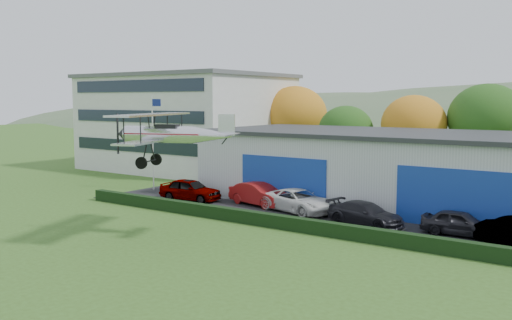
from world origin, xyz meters
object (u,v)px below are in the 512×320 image
Objects in this scene: car_0 at (190,190)px; car_2 at (298,201)px; flagpole at (154,134)px; office_block at (187,122)px; car_3 at (366,214)px; car_4 at (460,223)px; biplane at (169,133)px; hangar at (481,174)px; car_1 at (259,194)px.

car_0 is 9.03m from car_2.
car_0 is at bearing -19.29° from flagpole.
car_0 is at bearing -47.07° from office_block.
car_3 is 1.16× the size of car_4.
car_3 is 0.62× the size of biplane.
car_4 is at bearing -3.57° from flagpole.
car_3 is (5.41, -1.10, -0.06)m from car_2.
car_4 is at bearing 15.69° from biplane.
office_block is 21.03m from car_0.
hangar reaches higher than car_0.
flagpole is 1.64× the size of car_3.
flagpole is 12.03m from car_1.
car_3 is at bearing -86.76° from car_2.
car_0 is 0.62× the size of biplane.
car_1 is at bearing -153.67° from hangar.
biplane is (6.68, -9.06, 4.95)m from car_0.
car_2 is (8.99, 0.89, -0.05)m from car_0.
car_3 is at bearing 96.04° from car_4.
biplane is (20.70, -24.12, 0.61)m from office_block.
hangar is 8.33× the size of car_3.
biplane is at bearing -150.43° from car_0.
office_block reaches higher than flagpole.
hangar reaches higher than car_4.
car_3 is at bearing -97.70° from car_0.
flagpole is 1.44× the size of car_2.
car_0 is (-18.99, -8.04, -1.78)m from hangar.
hangar is 21.30m from biplane.
car_0 is 0.87× the size of car_2.
car_3 is at bearing -6.40° from flagpole.
flagpole reaches higher than car_3.
office_block reaches higher than car_3.
car_1 is (5.46, 1.35, 0.00)m from car_0.
biplane is (12.58, -11.12, 1.04)m from flagpole.
car_0 is 0.96× the size of car_1.
car_2 is 0.71× the size of biplane.
car_2 is at bearing -4.52° from flagpole.
car_3 is (8.94, -1.56, -0.12)m from car_1.
flagpole reaches higher than car_2.
car_4 is (10.79, -0.43, -0.06)m from car_2.
hangar is 12.43m from car_2.
flagpole is at bearing -166.49° from hangar.
car_4 is 16.96m from biplane.
hangar is 15.20m from car_1.
car_4 is at bearing -95.52° from car_0.
car_0 is (14.01, -15.06, -4.34)m from office_block.
flagpole is 1.91× the size of car_4.
office_block is 27.38m from car_2.
flagpole is (8.12, -13.00, -0.43)m from office_block.
flagpole is 1.60× the size of car_1.
biplane reaches higher than car_1.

